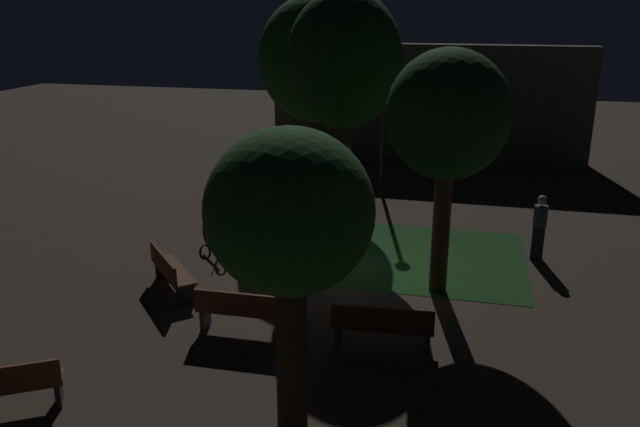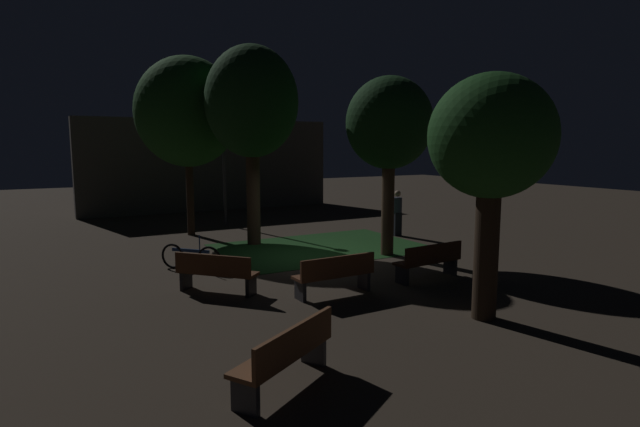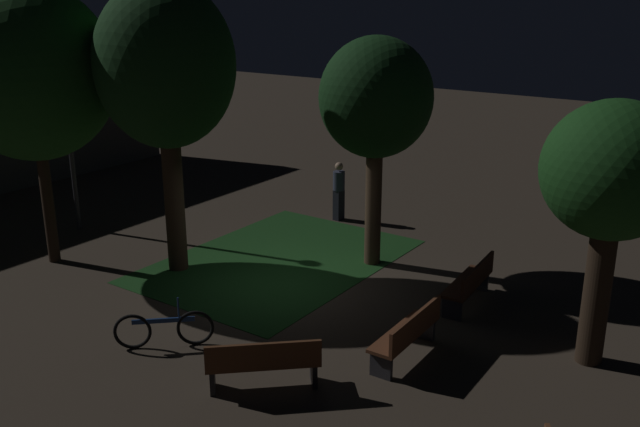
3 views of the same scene
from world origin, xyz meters
name	(u,v)px [view 2 (image 2 of 3)]	position (x,y,z in m)	size (l,w,h in m)	color
ground_plane	(308,256)	(0.00, 0.00, 0.00)	(60.00, 60.00, 0.00)	#3D3328
grass_lawn	(322,247)	(0.96, 0.90, 0.01)	(6.25, 4.44, 0.01)	#194219
bench_back_row	(335,274)	(-1.30, -3.70, 0.48)	(1.81, 0.52, 0.88)	brown
bench_front_right	(430,260)	(1.31, -3.70, 0.48)	(1.83, 0.61, 0.88)	#422314
bench_lawn_edge	(216,272)	(-3.47, -2.30, 0.48)	(1.57, 1.65, 0.88)	#512D19
bench_corner	(287,353)	(-3.97, -6.95, 0.48)	(1.79, 1.34, 0.88)	brown
tree_back_right	(187,112)	(-2.02, 5.17, 4.32)	(3.58, 3.58, 6.24)	#2D2116
tree_left_canopy	(491,141)	(0.38, -6.26, 3.26)	(2.24, 2.24, 4.46)	#2D2116
tree_near_wall	(252,104)	(-0.69, 2.48, 4.48)	(2.94, 2.94, 6.29)	#38281C
tree_lawn_side	(389,125)	(2.11, -0.95, 3.76)	(2.47, 2.47, 5.13)	#423021
lamp_post_plaza_east	(224,139)	(-0.25, 6.62, 3.45)	(0.36, 0.36, 5.16)	#333338
bicycle	(191,257)	(-3.40, 0.01, 0.34)	(1.23, 1.32, 0.93)	black
pedestrian	(397,212)	(4.32, 1.44, 0.85)	(0.32, 0.32, 1.61)	black
building_wall_backdrop	(211,165)	(0.76, 11.73, 2.21)	(12.28, 0.80, 4.43)	#4C4742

